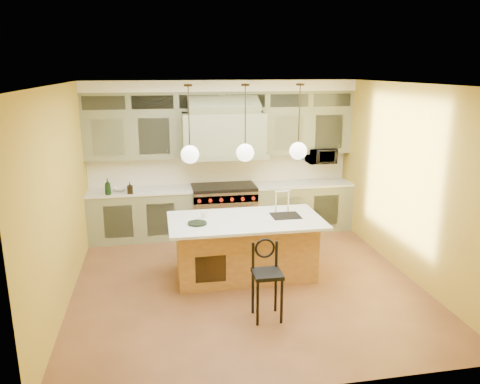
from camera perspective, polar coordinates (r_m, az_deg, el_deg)
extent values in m
plane|color=brown|center=(7.17, 0.64, -10.82)|extent=(5.00, 5.00, 0.00)
plane|color=white|center=(6.46, 0.71, 13.03)|extent=(5.00, 5.00, 0.00)
plane|color=gold|center=(9.08, -2.37, 4.34)|extent=(5.00, 0.00, 5.00)
plane|color=gold|center=(4.36, 7.04, -7.59)|extent=(5.00, 0.00, 5.00)
plane|color=gold|center=(6.67, -20.92, -0.52)|extent=(0.00, 5.00, 5.00)
plane|color=gold|center=(7.54, 19.66, 1.30)|extent=(0.00, 5.00, 5.00)
cube|color=gray|center=(8.92, -11.91, -2.78)|extent=(1.90, 0.65, 0.90)
cube|color=gray|center=(9.34, 7.44, -1.78)|extent=(1.90, 0.65, 0.90)
cube|color=white|center=(8.79, -12.08, 0.14)|extent=(1.90, 0.68, 0.04)
cube|color=white|center=(9.22, 7.54, 1.02)|extent=(1.90, 0.68, 0.04)
cube|color=silver|center=(9.10, -2.33, 2.90)|extent=(5.00, 0.04, 0.56)
cube|color=gray|center=(8.75, -12.90, 6.74)|extent=(1.75, 0.35, 0.85)
cube|color=gray|center=(9.20, 7.91, 7.35)|extent=(1.75, 0.35, 0.85)
cube|color=gray|center=(8.65, -2.07, 7.18)|extent=(1.50, 0.70, 0.75)
cube|color=#767D5B|center=(8.72, -2.05, 4.57)|extent=(1.60, 0.76, 0.10)
cube|color=#333833|center=(8.77, -2.28, 11.06)|extent=(5.00, 0.35, 0.35)
cube|color=white|center=(8.74, -2.28, 12.85)|extent=(5.00, 0.47, 0.20)
cube|color=silver|center=(8.98, -1.98, -2.35)|extent=(1.20, 0.70, 0.90)
cube|color=black|center=(8.85, -2.01, 0.62)|extent=(1.20, 0.70, 0.06)
cube|color=silver|center=(8.58, -1.69, -0.87)|extent=(1.20, 0.06, 0.14)
cube|color=olive|center=(7.21, 0.60, -6.84)|extent=(2.05, 0.98, 0.88)
cube|color=white|center=(7.01, 0.69, -3.49)|extent=(2.30, 1.23, 0.04)
cube|color=black|center=(7.20, 5.58, -3.06)|extent=(0.44, 0.39, 0.05)
cylinder|color=black|center=(5.93, 2.17, -13.43)|extent=(0.04, 0.04, 0.59)
cylinder|color=black|center=(6.00, 5.10, -13.16)|extent=(0.04, 0.04, 0.59)
cylinder|color=black|center=(6.20, 1.58, -12.12)|extent=(0.04, 0.04, 0.59)
cylinder|color=black|center=(6.26, 4.37, -11.88)|extent=(0.04, 0.04, 0.59)
cube|color=black|center=(5.95, 3.35, -9.94)|extent=(0.36, 0.36, 0.05)
torus|color=black|center=(5.98, 3.06, -6.86)|extent=(0.26, 0.03, 0.26)
imported|color=black|center=(9.31, 9.86, 4.40)|extent=(0.54, 0.37, 0.30)
imported|color=black|center=(8.55, -15.83, 0.62)|extent=(0.12, 0.12, 0.29)
imported|color=black|center=(8.53, -13.26, 0.49)|extent=(0.10, 0.10, 0.22)
imported|color=silver|center=(8.78, -14.34, 0.33)|extent=(0.30, 0.30, 0.07)
imported|color=white|center=(7.08, -4.36, -2.77)|extent=(0.11, 0.11, 0.09)
cylinder|color=#2D2319|center=(6.60, -6.35, 12.81)|extent=(0.12, 0.12, 0.03)
cylinder|color=#2D2319|center=(6.63, -6.24, 8.96)|extent=(0.02, 0.02, 0.93)
sphere|color=white|center=(6.70, -6.12, 4.58)|extent=(0.26, 0.26, 0.26)
cylinder|color=#2D2319|center=(6.70, 0.66, 12.93)|extent=(0.12, 0.12, 0.03)
cylinder|color=#2D2319|center=(6.73, 0.65, 9.14)|extent=(0.02, 0.02, 0.93)
sphere|color=white|center=(6.80, 0.63, 4.82)|extent=(0.26, 0.26, 0.26)
cylinder|color=#2D2319|center=(6.90, 7.36, 12.87)|extent=(0.12, 0.12, 0.03)
cylinder|color=#2D2319|center=(6.93, 7.24, 9.19)|extent=(0.02, 0.02, 0.93)
sphere|color=white|center=(7.00, 7.10, 4.99)|extent=(0.26, 0.26, 0.26)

